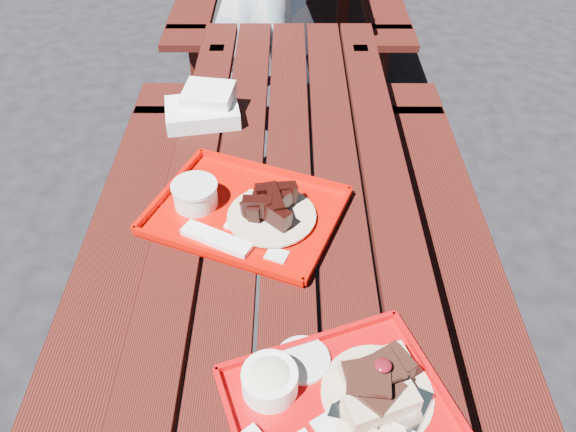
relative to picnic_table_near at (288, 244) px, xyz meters
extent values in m
plane|color=black|center=(0.00, 0.00, -0.56)|extent=(60.00, 60.00, 0.00)
cube|color=#3A110B|center=(-0.30, 0.00, 0.17)|extent=(0.14, 2.40, 0.04)
cube|color=#3A110B|center=(-0.15, 0.00, 0.17)|extent=(0.14, 2.40, 0.04)
cube|color=#3A110B|center=(0.00, 0.00, 0.17)|extent=(0.14, 2.40, 0.04)
cube|color=#3A110B|center=(0.15, 0.00, 0.17)|extent=(0.14, 2.40, 0.04)
cube|color=#3A110B|center=(0.30, 0.00, 0.17)|extent=(0.14, 2.40, 0.04)
cube|color=#3A110B|center=(-0.58, 0.00, -0.13)|extent=(0.25, 2.40, 0.04)
cube|color=#3A110B|center=(-0.58, 0.84, -0.35)|extent=(0.06, 0.06, 0.42)
cube|color=#3A110B|center=(0.58, 0.00, -0.13)|extent=(0.25, 2.40, 0.04)
cube|color=#3A110B|center=(0.58, 0.84, -0.35)|extent=(0.06, 0.06, 0.42)
cube|color=#3A110B|center=(-0.30, 0.96, -0.19)|extent=(0.06, 0.06, 0.75)
cube|color=#3A110B|center=(0.30, 0.96, -0.19)|extent=(0.06, 0.06, 0.75)
cube|color=#3A110B|center=(0.00, 0.96, -0.13)|extent=(1.40, 0.06, 0.04)
cube|color=#3A110B|center=(-0.58, 1.96, -0.35)|extent=(0.06, 0.06, 0.42)
cube|color=#3A110B|center=(0.58, 1.96, -0.35)|extent=(0.06, 0.06, 0.42)
cube|color=#3A110B|center=(-0.30, 1.84, -0.19)|extent=(0.06, 0.06, 0.75)
cube|color=#3A110B|center=(0.30, 1.84, -0.19)|extent=(0.06, 0.06, 0.75)
cube|color=#3A110B|center=(0.00, 1.84, -0.13)|extent=(1.40, 0.06, 0.04)
cube|color=#B60609|center=(0.10, -0.66, 0.20)|extent=(0.51, 0.46, 0.01)
cube|color=#B60609|center=(0.05, -0.50, 0.21)|extent=(0.40, 0.16, 0.02)
cube|color=#B60609|center=(0.30, -0.59, 0.21)|extent=(0.13, 0.31, 0.02)
cylinder|color=tan|center=(0.19, -0.63, 0.20)|extent=(0.23, 0.23, 0.01)
cube|color=#C9AD89|center=(0.19, -0.67, 0.23)|extent=(0.16, 0.11, 0.04)
cube|color=#C9AD89|center=(0.19, -0.59, 0.23)|extent=(0.16, 0.11, 0.04)
ellipsoid|color=#520C13|center=(0.19, -0.63, 0.32)|extent=(0.03, 0.03, 0.01)
cylinder|color=white|center=(-0.04, -0.62, 0.23)|extent=(0.12, 0.12, 0.06)
ellipsoid|color=beige|center=(-0.04, -0.62, 0.25)|extent=(0.10, 0.10, 0.04)
cylinder|color=silver|center=(0.03, -0.55, 0.21)|extent=(0.12, 0.12, 0.01)
cube|color=silver|center=(0.08, -0.70, 0.20)|extent=(0.07, 0.07, 0.00)
cube|color=#C90700|center=(-0.12, -0.07, 0.20)|extent=(0.60, 0.53, 0.01)
cube|color=#C90700|center=(-0.05, 0.10, 0.21)|extent=(0.46, 0.20, 0.02)
cube|color=#C90700|center=(-0.19, -0.25, 0.21)|extent=(0.46, 0.20, 0.02)
cube|color=#C90700|center=(0.11, -0.16, 0.21)|extent=(0.15, 0.36, 0.02)
cube|color=#C90700|center=(-0.34, 0.02, 0.21)|extent=(0.15, 0.36, 0.02)
cube|color=white|center=(-0.07, -0.09, 0.21)|extent=(0.22, 0.22, 0.01)
cylinder|color=#CDB192|center=(-0.05, -0.10, 0.22)|extent=(0.25, 0.25, 0.01)
cylinder|color=silver|center=(-0.26, -0.04, 0.23)|extent=(0.12, 0.12, 0.06)
cylinder|color=silver|center=(-0.26, -0.04, 0.27)|extent=(0.13, 0.13, 0.01)
cube|color=white|center=(-0.19, -0.19, 0.21)|extent=(0.20, 0.14, 0.02)
cube|color=silver|center=(-0.03, -0.24, 0.21)|extent=(0.07, 0.06, 0.00)
cube|color=white|center=(-0.29, 0.42, 0.22)|extent=(0.27, 0.22, 0.06)
cube|color=white|center=(-0.27, 0.45, 0.27)|extent=(0.19, 0.16, 0.04)
camera|label=1|loc=(0.00, -1.23, 1.26)|focal=35.00mm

